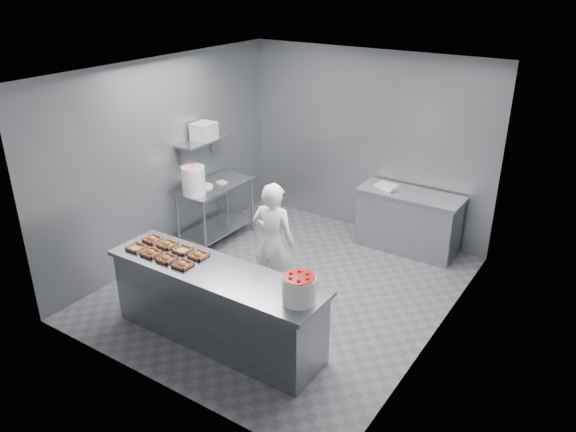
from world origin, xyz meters
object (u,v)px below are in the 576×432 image
Objects in this scene: service_counter at (217,305)px; prep_table at (216,204)px; tray_3 at (183,264)px; appliance at (204,131)px; strawberry_tub at (299,288)px; tray_2 at (166,258)px; tray_4 at (152,239)px; tray_1 at (151,253)px; tray_6 at (183,250)px; back_counter at (408,221)px; tray_0 at (136,248)px; worker at (273,242)px; tray_5 at (167,244)px; tray_7 at (198,255)px; glaze_bucket at (193,180)px.

service_counter is 2.56m from prep_table.
tray_3 is 2.68m from appliance.
strawberry_tub is at bearing -35.79° from prep_table.
prep_table is 2.36m from tray_2.
tray_3 is at bearing -57.86° from prep_table.
strawberry_tub reaches higher than tray_4.
tray_1 is 1.00× the size of tray_6.
back_counter is 8.01× the size of tray_4.
prep_table is 6.40× the size of tray_0.
worker is at bearing 58.70° from tray_6.
tray_6 is (0.24, 0.00, -0.00)m from tray_5.
tray_1 is 0.25m from tray_5.
tray_2 is (-0.59, -0.13, 0.47)m from service_counter.
service_counter is at bearing 20.21° from tray_3.
tray_6 reaches higher than prep_table.
tray_7 is at bearing 27.90° from tray_1.
tray_1 is 0.48m from tray_3.
tray_4 is 1.00× the size of tray_7.
tray_7 is at bearing -46.58° from glaze_bucket.
back_counter is 8.01× the size of tray_3.
worker reaches higher than tray_0.
tray_7 is at bearing -54.40° from prep_table.
tray_6 is at bearing 89.32° from tray_2.
glaze_bucket reaches higher than tray_5.
tray_4 reaches higher than tray_6.
tray_3 is at bearing -90.00° from tray_7.
tray_2 is 1.36m from worker.
tray_6 is (0.00, 0.25, -0.00)m from tray_2.
prep_table is 2.14m from tray_6.
tray_1 is 0.12× the size of worker.
back_counter is 3.72m from tray_4.
tray_6 is at bearing 27.90° from tray_0.
tray_2 is 0.25m from tray_6.
tray_1 reaches higher than back_counter.
tray_0 reaches higher than back_counter.
glaze_bucket is at bearing -21.69° from worker.
appliance reaches higher than tray_7.
appliance reaches higher than tray_4.
tray_0 is at bearing 180.00° from tray_1.
appliance is (-0.99, 2.10, 0.76)m from tray_1.
appliance reaches higher than tray_3.
strawberry_tub reaches higher than tray_7.
appliance is (-0.17, 0.02, 1.09)m from prep_table.
appliance is at bearing 109.84° from tray_0.
tray_5 is 0.48m from tray_7.
worker is at bearing 42.06° from tray_4.
tray_3 is at bearing 0.00° from tray_2.
tray_2 is 0.37× the size of glaze_bucket.
tray_7 is at bearing 159.77° from service_counter.
tray_7 is 2.48m from appliance.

